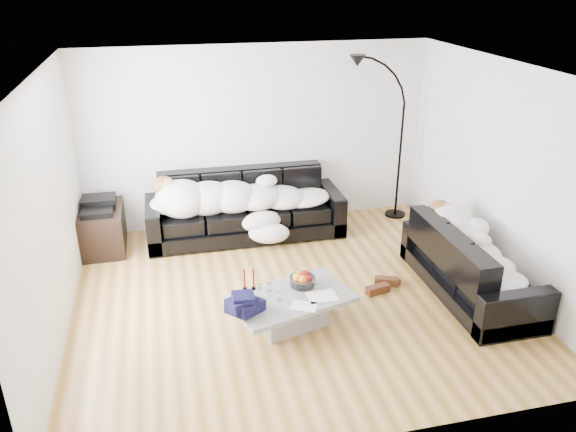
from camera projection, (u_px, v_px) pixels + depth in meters
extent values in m
plane|color=olive|center=(294.00, 296.00, 6.58)|extent=(5.00, 5.00, 0.00)
cube|color=silver|center=(257.00, 137.00, 8.05)|extent=(5.00, 0.02, 2.60)
cube|color=silver|center=(48.00, 214.00, 5.54)|extent=(0.02, 4.50, 2.60)
cube|color=silver|center=(502.00, 175.00, 6.57)|extent=(0.02, 4.50, 2.60)
plane|color=white|center=(295.00, 71.00, 5.52)|extent=(5.00, 5.00, 0.00)
cube|color=black|center=(245.00, 206.00, 7.92)|extent=(2.74, 0.95, 0.90)
cube|color=black|center=(471.00, 262.00, 6.50)|extent=(0.86, 2.00, 0.81)
ellipsoid|color=#0C5447|center=(444.00, 216.00, 6.91)|extent=(0.42, 0.38, 0.20)
cube|color=#939699|center=(291.00, 311.00, 5.98)|extent=(1.40, 1.04, 0.36)
cylinder|color=white|center=(302.00, 279.00, 6.07)|extent=(0.33, 0.33, 0.17)
cylinder|color=white|center=(269.00, 285.00, 5.97)|extent=(0.07, 0.07, 0.15)
cylinder|color=white|center=(259.00, 291.00, 5.85)|extent=(0.08, 0.08, 0.15)
cylinder|color=white|center=(279.00, 294.00, 5.79)|extent=(0.07, 0.07, 0.15)
cylinder|color=maroon|center=(244.00, 279.00, 5.97)|extent=(0.05, 0.05, 0.25)
cylinder|color=maroon|center=(254.00, 279.00, 5.98)|extent=(0.05, 0.05, 0.25)
cube|color=silver|center=(322.00, 296.00, 5.89)|extent=(0.32, 0.25, 0.01)
cube|color=silver|center=(304.00, 306.00, 5.72)|extent=(0.32, 0.29, 0.01)
cube|color=black|center=(102.00, 229.00, 7.57)|extent=(0.60, 0.87, 0.59)
cube|color=black|center=(98.00, 204.00, 7.43)|extent=(0.44, 0.34, 0.13)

